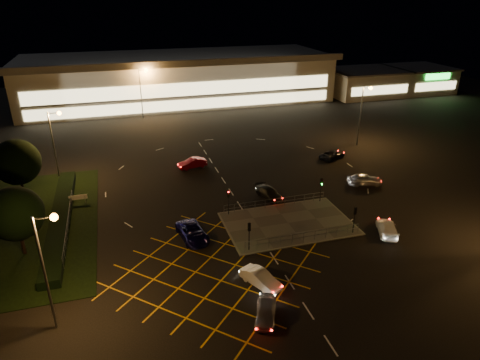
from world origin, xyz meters
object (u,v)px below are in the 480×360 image
object	(u,v)px
signal_sw	(249,231)
car_right_silver	(365,179)
signal_ne	(321,185)
car_approach_white	(387,228)
car_east_grey	(332,155)
signal_nw	(228,197)
car_circ_red	(192,163)
car_left_blue	(192,233)
car_far_dkgrey	(269,193)
car_near_silver	(266,311)
signal_se	(355,214)
car_queue_white	(260,278)

from	to	relation	value
signal_sw	car_right_silver	world-z (taller)	signal_sw
signal_ne	car_right_silver	world-z (taller)	signal_ne
car_right_silver	car_approach_white	size ratio (longest dim) A/B	1.00
car_east_grey	signal_nw	bearing A→B (deg)	99.90
signal_ne	car_circ_red	world-z (taller)	signal_ne
car_left_blue	car_east_grey	xyz separation A→B (m)	(25.81, 17.24, -0.11)
car_far_dkgrey	car_circ_red	xyz separation A→B (m)	(-7.51, 12.95, 0.06)
car_near_silver	car_far_dkgrey	distance (m)	22.23
signal_se	car_circ_red	xyz separation A→B (m)	(-13.28, 23.94, -1.65)
car_queue_white	signal_ne	bearing A→B (deg)	20.03
car_right_silver	signal_se	bearing A→B (deg)	158.73
car_far_dkgrey	car_circ_red	world-z (taller)	car_circ_red
signal_se	car_far_dkgrey	world-z (taller)	signal_se
signal_nw	signal_ne	world-z (taller)	same
car_queue_white	car_far_dkgrey	distance (m)	17.97
car_queue_white	car_left_blue	world-z (taller)	car_left_blue
signal_sw	signal_ne	world-z (taller)	same
car_right_silver	car_east_grey	xyz separation A→B (m)	(0.51, 10.21, -0.15)
car_circ_red	car_far_dkgrey	bearing A→B (deg)	17.88
signal_sw	signal_se	xyz separation A→B (m)	(12.00, 0.00, 0.00)
signal_nw	car_circ_red	world-z (taller)	signal_nw
car_left_blue	car_approach_white	distance (m)	21.28
signal_se	signal_ne	xyz separation A→B (m)	(0.00, 7.99, 0.00)
signal_ne	car_east_grey	xyz separation A→B (m)	(8.71, 13.26, -1.73)
car_near_silver	car_approach_white	world-z (taller)	car_near_silver
signal_sw	signal_se	size ratio (longest dim) A/B	1.00
car_far_dkgrey	car_right_silver	world-z (taller)	car_right_silver
signal_ne	car_near_silver	distance (m)	22.50
car_near_silver	car_circ_red	size ratio (longest dim) A/B	0.93
signal_se	car_approach_white	world-z (taller)	signal_se
signal_sw	car_approach_white	distance (m)	15.70
signal_nw	car_right_silver	size ratio (longest dim) A/B	0.68
signal_nw	car_east_grey	size ratio (longest dim) A/B	0.69
signal_nw	car_approach_white	size ratio (longest dim) A/B	0.68
signal_nw	car_queue_white	size ratio (longest dim) A/B	0.75
signal_se	car_near_silver	size ratio (longest dim) A/B	0.78
car_left_blue	car_east_grey	world-z (taller)	car_left_blue
signal_ne	car_east_grey	distance (m)	15.96
signal_ne	car_circ_red	bearing A→B (deg)	129.77
signal_ne	car_circ_red	size ratio (longest dim) A/B	0.72
signal_se	car_east_grey	world-z (taller)	signal_se
signal_se	car_far_dkgrey	distance (m)	12.53
car_circ_red	car_right_silver	bearing A→B (deg)	46.77
signal_sw	car_left_blue	bearing A→B (deg)	-38.16
car_left_blue	car_approach_white	bearing A→B (deg)	-22.62
signal_nw	signal_ne	bearing A→B (deg)	0.00
signal_se	car_right_silver	world-z (taller)	signal_se
car_near_silver	car_east_grey	distance (m)	38.27
signal_nw	car_far_dkgrey	distance (m)	7.12
car_east_grey	car_left_blue	bearing A→B (deg)	101.02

